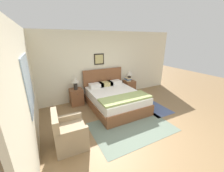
{
  "coord_description": "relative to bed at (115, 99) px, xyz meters",
  "views": [
    {
      "loc": [
        -1.98,
        -2.28,
        2.31
      ],
      "look_at": [
        -0.05,
        1.48,
        0.86
      ],
      "focal_mm": 22.0,
      "sensor_mm": 36.0,
      "label": 1
    }
  ],
  "objects": [
    {
      "name": "wall_left",
      "position": [
        -2.46,
        -0.28,
        0.98
      ],
      "size": [
        0.08,
        5.09,
        2.6
      ],
      "color": "beige",
      "rests_on": "ground_plane"
    },
    {
      "name": "ground_plane",
      "position": [
        -0.13,
        -1.61,
        -0.32
      ],
      "size": [
        16.0,
        16.0,
        0.0
      ],
      "primitive_type": "plane",
      "color": "olive"
    },
    {
      "name": "book_slim_near_top",
      "position": [
        1.05,
        0.78,
        0.41
      ],
      "size": [
        0.19,
        0.27,
        0.04
      ],
      "rotation": [
        0.0,
        0.0,
        -0.01
      ],
      "color": "beige",
      "rests_on": "book_novel_upper"
    },
    {
      "name": "nightstand_by_door",
      "position": [
        1.15,
        0.82,
        -0.02
      ],
      "size": [
        0.44,
        0.44,
        0.6
      ],
      "color": "brown",
      "rests_on": "ground_plane"
    },
    {
      "name": "book_novel_upper",
      "position": [
        1.05,
        0.78,
        0.37
      ],
      "size": [
        0.23,
        0.28,
        0.04
      ],
      "rotation": [
        0.0,
        0.0,
        -0.06
      ],
      "color": "#335693",
      "rests_on": "book_hardcover_middle"
    },
    {
      "name": "nightstand_near_window",
      "position": [
        -1.15,
        0.82,
        -0.02
      ],
      "size": [
        0.44,
        0.44,
        0.6
      ],
      "color": "brown",
      "rests_on": "ground_plane"
    },
    {
      "name": "table_lamp_by_door",
      "position": [
        1.13,
        0.79,
        0.59
      ],
      "size": [
        0.29,
        0.29,
        0.46
      ],
      "color": "#2D2823",
      "rests_on": "nightstand_by_door"
    },
    {
      "name": "area_rug_main",
      "position": [
        -0.15,
        -1.27,
        -0.32
      ],
      "size": [
        2.18,
        1.48,
        0.01
      ],
      "color": "slate",
      "rests_on": "ground_plane"
    },
    {
      "name": "table_lamp_near_window",
      "position": [
        -1.15,
        0.79,
        0.59
      ],
      "size": [
        0.29,
        0.29,
        0.46
      ],
      "color": "#2D2823",
      "rests_on": "nightstand_near_window"
    },
    {
      "name": "armchair",
      "position": [
        -1.8,
        -1.18,
        -0.02
      ],
      "size": [
        0.69,
        0.75,
        0.86
      ],
      "rotation": [
        0.0,
        0.0,
        -1.61
      ],
      "color": "#998466",
      "rests_on": "ground_plane"
    },
    {
      "name": "area_rug_bedside",
      "position": [
        1.2,
        -0.61,
        -0.32
      ],
      "size": [
        0.76,
        1.38,
        0.01
      ],
      "color": "#47567F",
      "rests_on": "ground_plane"
    },
    {
      "name": "bed",
      "position": [
        0.0,
        0.0,
        0.0
      ],
      "size": [
        1.64,
        2.1,
        1.2
      ],
      "color": "brown",
      "rests_on": "ground_plane"
    },
    {
      "name": "wall_back",
      "position": [
        -0.13,
        1.11,
        0.98
      ],
      "size": [
        7.0,
        0.09,
        2.6
      ],
      "color": "beige",
      "rests_on": "ground_plane"
    },
    {
      "name": "book_thick_bottom",
      "position": [
        1.05,
        0.78,
        0.3
      ],
      "size": [
        0.18,
        0.24,
        0.03
      ],
      "rotation": [
        0.0,
        0.0,
        -0.07
      ],
      "color": "beige",
      "rests_on": "nightstand_by_door"
    },
    {
      "name": "book_hardcover_middle",
      "position": [
        1.05,
        0.78,
        0.33
      ],
      "size": [
        0.19,
        0.22,
        0.04
      ],
      "rotation": [
        0.0,
        0.0,
        -0.14
      ],
      "color": "beige",
      "rests_on": "book_thick_bottom"
    }
  ]
}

